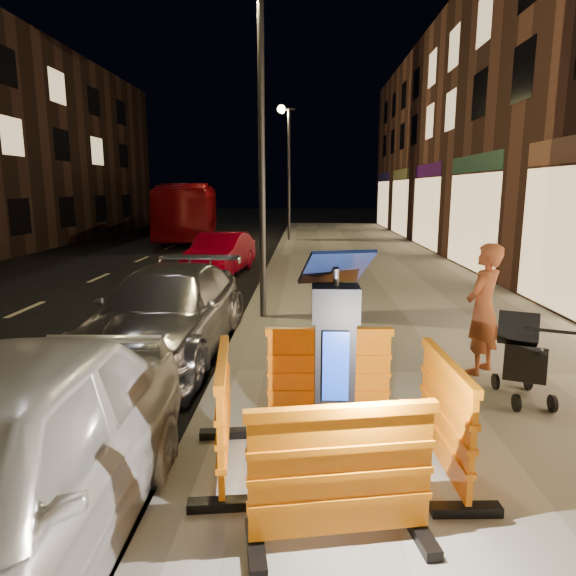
{
  "coord_description": "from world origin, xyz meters",
  "views": [
    {
      "loc": [
        1.07,
        -6.61,
        2.59
      ],
      "look_at": [
        0.8,
        1.0,
        1.1
      ],
      "focal_mm": 32.0,
      "sensor_mm": 36.0,
      "label": 1
    }
  ],
  "objects_px": {
    "car_silver": "(169,353)",
    "barrier_front": "(341,477)",
    "car_red": "(221,274)",
    "stroller": "(525,359)",
    "barrier_kerbside": "(224,414)",
    "bus_doubledecker": "(190,239)",
    "barrier_back": "(329,376)",
    "parking_kiosk": "(334,371)",
    "man": "(483,309)",
    "barrier_bldgside": "(445,417)"
  },
  "relations": [
    {
      "from": "barrier_kerbside",
      "to": "bus_doubledecker",
      "type": "bearing_deg",
      "value": 6.42
    },
    {
      "from": "barrier_front",
      "to": "bus_doubledecker",
      "type": "distance_m",
      "value": 24.14
    },
    {
      "from": "barrier_back",
      "to": "stroller",
      "type": "height_order",
      "value": "barrier_back"
    },
    {
      "from": "car_silver",
      "to": "stroller",
      "type": "bearing_deg",
      "value": -20.25
    },
    {
      "from": "car_silver",
      "to": "bus_doubledecker",
      "type": "xyz_separation_m",
      "value": [
        -3.85,
        18.71,
        0.0
      ]
    },
    {
      "from": "barrier_bldgside",
      "to": "barrier_back",
      "type": "bearing_deg",
      "value": 42.03
    },
    {
      "from": "bus_doubledecker",
      "to": "parking_kiosk",
      "type": "bearing_deg",
      "value": -81.9
    },
    {
      "from": "car_red",
      "to": "man",
      "type": "xyz_separation_m",
      "value": [
        4.94,
        -8.77,
        1.02
      ]
    },
    {
      "from": "barrier_front",
      "to": "car_silver",
      "type": "distance_m",
      "value": 5.24
    },
    {
      "from": "barrier_kerbside",
      "to": "stroller",
      "type": "height_order",
      "value": "barrier_kerbside"
    },
    {
      "from": "man",
      "to": "stroller",
      "type": "distance_m",
      "value": 1.0
    },
    {
      "from": "barrier_kerbside",
      "to": "bus_doubledecker",
      "type": "distance_m",
      "value": 22.98
    },
    {
      "from": "car_silver",
      "to": "stroller",
      "type": "distance_m",
      "value": 5.17
    },
    {
      "from": "barrier_back",
      "to": "barrier_kerbside",
      "type": "xyz_separation_m",
      "value": [
        -0.95,
        -0.95,
        0.0
      ]
    },
    {
      "from": "barrier_back",
      "to": "car_red",
      "type": "height_order",
      "value": "barrier_back"
    },
    {
      "from": "barrier_kerbside",
      "to": "bus_doubledecker",
      "type": "relative_size",
      "value": 0.13
    },
    {
      "from": "barrier_bldgside",
      "to": "bus_doubledecker",
      "type": "relative_size",
      "value": 0.13
    },
    {
      "from": "car_silver",
      "to": "barrier_back",
      "type": "bearing_deg",
      "value": -45.21
    },
    {
      "from": "car_red",
      "to": "barrier_back",
      "type": "bearing_deg",
      "value": -67.45
    },
    {
      "from": "bus_doubledecker",
      "to": "barrier_kerbside",
      "type": "bearing_deg",
      "value": -84.18
    },
    {
      "from": "man",
      "to": "parking_kiosk",
      "type": "bearing_deg",
      "value": 2.29
    },
    {
      "from": "barrier_kerbside",
      "to": "stroller",
      "type": "xyz_separation_m",
      "value": [
        3.24,
        1.64,
        -0.02
      ]
    },
    {
      "from": "barrier_kerbside",
      "to": "man",
      "type": "bearing_deg",
      "value": -57.17
    },
    {
      "from": "barrier_back",
      "to": "bus_doubledecker",
      "type": "distance_m",
      "value": 22.31
    },
    {
      "from": "bus_doubledecker",
      "to": "car_silver",
      "type": "bearing_deg",
      "value": -85.95
    },
    {
      "from": "parking_kiosk",
      "to": "car_red",
      "type": "xyz_separation_m",
      "value": [
        -2.84,
        11.31,
        -1.07
      ]
    },
    {
      "from": "barrier_back",
      "to": "man",
      "type": "bearing_deg",
      "value": 35.17
    },
    {
      "from": "barrier_front",
      "to": "bus_doubledecker",
      "type": "relative_size",
      "value": 0.13
    },
    {
      "from": "car_red",
      "to": "barrier_front",
      "type": "bearing_deg",
      "value": -69.74
    },
    {
      "from": "barrier_bldgside",
      "to": "barrier_front",
      "type": "bearing_deg",
      "value": 132.03
    },
    {
      "from": "barrier_front",
      "to": "car_silver",
      "type": "xyz_separation_m",
      "value": [
        -2.42,
        4.59,
        -0.67
      ]
    },
    {
      "from": "barrier_kerbside",
      "to": "stroller",
      "type": "distance_m",
      "value": 3.63
    },
    {
      "from": "barrier_front",
      "to": "bus_doubledecker",
      "type": "height_order",
      "value": "bus_doubledecker"
    },
    {
      "from": "barrier_back",
      "to": "man",
      "type": "xyz_separation_m",
      "value": [
        2.09,
        1.59,
        0.36
      ]
    },
    {
      "from": "barrier_back",
      "to": "barrier_kerbside",
      "type": "relative_size",
      "value": 1.0
    },
    {
      "from": "bus_doubledecker",
      "to": "man",
      "type": "height_order",
      "value": "man"
    },
    {
      "from": "car_red",
      "to": "stroller",
      "type": "height_order",
      "value": "stroller"
    },
    {
      "from": "barrier_front",
      "to": "car_silver",
      "type": "bearing_deg",
      "value": 107.85
    },
    {
      "from": "car_silver",
      "to": "parking_kiosk",
      "type": "bearing_deg",
      "value": -53.55
    },
    {
      "from": "stroller",
      "to": "car_red",
      "type": "bearing_deg",
      "value": 139.81
    },
    {
      "from": "parking_kiosk",
      "to": "man",
      "type": "distance_m",
      "value": 3.29
    },
    {
      "from": "parking_kiosk",
      "to": "bus_doubledecker",
      "type": "relative_size",
      "value": 0.18
    },
    {
      "from": "barrier_bldgside",
      "to": "stroller",
      "type": "xyz_separation_m",
      "value": [
        1.34,
        1.64,
        -0.02
      ]
    },
    {
      "from": "parking_kiosk",
      "to": "stroller",
      "type": "bearing_deg",
      "value": 30.52
    },
    {
      "from": "barrier_front",
      "to": "barrier_back",
      "type": "xyz_separation_m",
      "value": [
        0.0,
        1.9,
        0.0
      ]
    },
    {
      "from": "stroller",
      "to": "barrier_kerbside",
      "type": "bearing_deg",
      "value": -131.41
    },
    {
      "from": "parking_kiosk",
      "to": "barrier_kerbside",
      "type": "xyz_separation_m",
      "value": [
        -0.95,
        0.0,
        -0.41
      ]
    },
    {
      "from": "barrier_bldgside",
      "to": "car_red",
      "type": "bearing_deg",
      "value": 15.58
    },
    {
      "from": "parking_kiosk",
      "to": "barrier_front",
      "type": "xyz_separation_m",
      "value": [
        0.0,
        -0.95,
        -0.41
      ]
    },
    {
      "from": "car_silver",
      "to": "barrier_front",
      "type": "bearing_deg",
      "value": -59.36
    }
  ]
}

